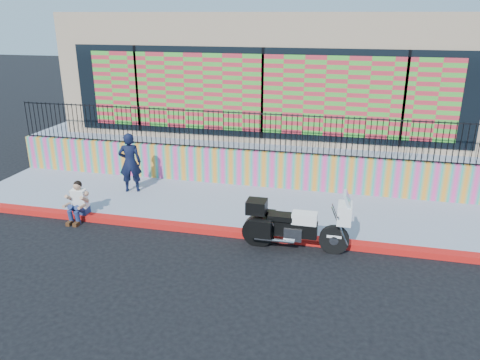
% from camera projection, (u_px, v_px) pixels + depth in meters
% --- Properties ---
extents(ground, '(90.00, 90.00, 0.00)m').
position_uv_depth(ground, '(229.00, 235.00, 11.66)').
color(ground, black).
rests_on(ground, ground).
extents(red_curb, '(16.00, 0.30, 0.15)m').
position_uv_depth(red_curb, '(229.00, 232.00, 11.64)').
color(red_curb, red).
rests_on(red_curb, ground).
extents(sidewalk, '(16.00, 3.00, 0.15)m').
position_uv_depth(sidewalk, '(244.00, 207.00, 13.15)').
color(sidewalk, gray).
rests_on(sidewalk, ground).
extents(mural_wall, '(16.00, 0.20, 1.10)m').
position_uv_depth(mural_wall, '(256.00, 168.00, 14.40)').
color(mural_wall, '#F03F93').
rests_on(mural_wall, sidewalk).
extents(metal_fence, '(15.80, 0.04, 1.20)m').
position_uv_depth(metal_fence, '(256.00, 132.00, 14.02)').
color(metal_fence, black).
rests_on(metal_fence, mural_wall).
extents(elevated_platform, '(16.00, 10.00, 1.25)m').
position_uv_depth(elevated_platform, '(281.00, 132.00, 19.10)').
color(elevated_platform, gray).
rests_on(elevated_platform, ground).
extents(storefront_building, '(14.00, 8.06, 4.00)m').
position_uv_depth(storefront_building, '(282.00, 67.00, 18.02)').
color(storefront_building, tan).
rests_on(storefront_building, elevated_platform).
extents(police_motorcycle, '(2.44, 0.81, 1.52)m').
position_uv_depth(police_motorcycle, '(294.00, 224.00, 10.77)').
color(police_motorcycle, black).
rests_on(police_motorcycle, ground).
extents(police_officer, '(0.76, 0.62, 1.79)m').
position_uv_depth(police_officer, '(130.00, 163.00, 13.83)').
color(police_officer, black).
rests_on(police_officer, sidewalk).
extents(seated_man, '(0.54, 0.71, 1.06)m').
position_uv_depth(seated_man, '(77.00, 205.00, 12.28)').
color(seated_man, navy).
rests_on(seated_man, ground).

